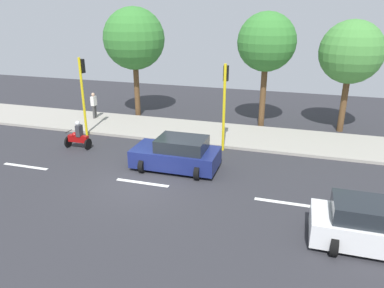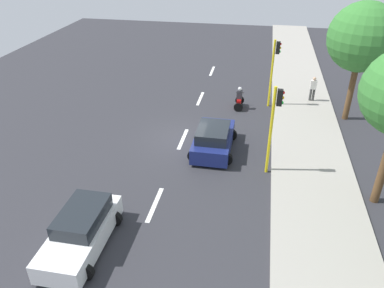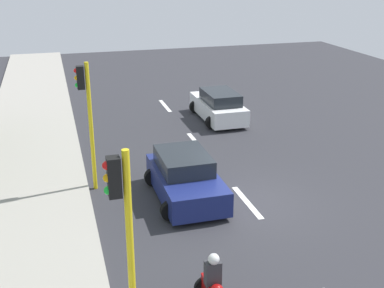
{
  "view_description": "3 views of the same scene",
  "coord_description": "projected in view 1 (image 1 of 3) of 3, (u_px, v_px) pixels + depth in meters",
  "views": [
    {
      "loc": [
        -12.92,
        -6.09,
        7.11
      ],
      "look_at": [
        1.76,
        -1.7,
        1.33
      ],
      "focal_mm": 34.32,
      "sensor_mm": 36.0,
      "label": 1
    },
    {
      "loc": [
        4.01,
        -18.47,
        10.56
      ],
      "look_at": [
        1.14,
        -3.24,
        1.63
      ],
      "focal_mm": 35.26,
      "sensor_mm": 36.0,
      "label": 2
    },
    {
      "loc": [
        5.85,
        13.64,
        7.61
      ],
      "look_at": [
        1.05,
        -3.01,
        1.1
      ],
      "focal_mm": 46.2,
      "sensor_mm": 36.0,
      "label": 3
    }
  ],
  "objects": [
    {
      "name": "traffic_light_midblock",
      "position": [
        225.0,
        95.0,
        18.37
      ],
      "size": [
        0.49,
        0.24,
        4.5
      ],
      "color": "yellow",
      "rests_on": "ground"
    },
    {
      "name": "street_tree_south",
      "position": [
        267.0,
        43.0,
        21.4
      ],
      "size": [
        3.44,
        3.44,
        6.87
      ],
      "color": "brown",
      "rests_on": "ground"
    },
    {
      "name": "traffic_light_corner",
      "position": [
        83.0,
        86.0,
        20.54
      ],
      "size": [
        0.49,
        0.24,
        4.5
      ],
      "color": "yellow",
      "rests_on": "ground"
    },
    {
      "name": "motorcycle",
      "position": [
        78.0,
        137.0,
        19.33
      ],
      "size": [
        0.6,
        1.3,
        1.53
      ],
      "color": "black",
      "rests_on": "ground"
    },
    {
      "name": "car_dark_blue",
      "position": [
        177.0,
        154.0,
        16.9
      ],
      "size": [
        2.34,
        3.94,
        1.52
      ],
      "color": "navy",
      "rests_on": "ground"
    },
    {
      "name": "lane_stripe_north",
      "position": [
        286.0,
        203.0,
        14.11
      ],
      "size": [
        0.2,
        2.4,
        0.01
      ],
      "primitive_type": "cube",
      "color": "white",
      "rests_on": "ground"
    },
    {
      "name": "pedestrian_near_signal",
      "position": [
        94.0,
        105.0,
        24.03
      ],
      "size": [
        0.4,
        0.24,
        1.69
      ],
      "color": "#3F3F3F",
      "rests_on": "sidewalk"
    },
    {
      "name": "sidewalk",
      "position": [
        190.0,
        131.0,
        21.97
      ],
      "size": [
        4.0,
        60.0,
        0.15
      ],
      "primitive_type": "cube",
      "color": "#9E998E",
      "rests_on": "ground"
    },
    {
      "name": "street_tree_north",
      "position": [
        134.0,
        39.0,
        23.72
      ],
      "size": [
        3.98,
        3.98,
        7.13
      ],
      "color": "brown",
      "rests_on": "ground"
    },
    {
      "name": "lane_stripe_mid",
      "position": [
        142.0,
        183.0,
        15.72
      ],
      "size": [
        0.2,
        2.4,
        0.01
      ],
      "primitive_type": "cube",
      "color": "white",
      "rests_on": "ground"
    },
    {
      "name": "street_tree_center",
      "position": [
        351.0,
        52.0,
        20.62
      ],
      "size": [
        3.55,
        3.55,
        6.46
      ],
      "color": "brown",
      "rests_on": "ground"
    },
    {
      "name": "lane_stripe_south",
      "position": [
        26.0,
        166.0,
        17.33
      ],
      "size": [
        0.2,
        2.4,
        0.01
      ],
      "primitive_type": "cube",
      "color": "white",
      "rests_on": "ground"
    },
    {
      "name": "ground_plane",
      "position": [
        142.0,
        184.0,
        15.74
      ],
      "size": [
        40.0,
        60.0,
        0.1
      ],
      "primitive_type": "cube",
      "color": "#2D2D33"
    },
    {
      "name": "car_white",
      "position": [
        379.0,
        228.0,
        11.29
      ],
      "size": [
        2.17,
        4.2,
        1.52
      ],
      "color": "white",
      "rests_on": "ground"
    }
  ]
}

